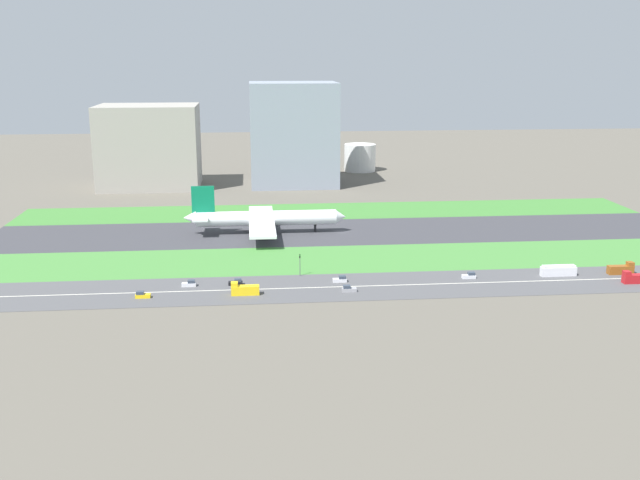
{
  "coord_description": "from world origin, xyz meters",
  "views": [
    {
      "loc": [
        -36.34,
        -290.55,
        70.37
      ],
      "look_at": [
        -12.05,
        -36.5,
        6.0
      ],
      "focal_mm": 41.52,
      "sensor_mm": 36.0,
      "label": 1
    }
  ],
  "objects": [
    {
      "name": "car_5",
      "position": [
        33.4,
        -68.0,
        0.92
      ],
      "size": [
        4.4,
        1.8,
        2.0
      ],
      "color": "silver",
      "rests_on": "highway"
    },
    {
      "name": "ground_plane",
      "position": [
        0.0,
        0.0,
        0.0
      ],
      "size": [
        800.0,
        800.0,
        0.0
      ],
      "primitive_type": "plane",
      "color": "#5B564C"
    },
    {
      "name": "highway_centerline",
      "position": [
        0.0,
        -73.0,
        0.11
      ],
      "size": [
        266.0,
        0.5,
        0.01
      ],
      "primitive_type": "cube",
      "color": "silver",
      "rests_on": "highway"
    },
    {
      "name": "car_1",
      "position": [
        -55.89,
        -68.0,
        0.92
      ],
      "size": [
        4.4,
        1.8,
        2.0
      ],
      "color": "silver",
      "rests_on": "highway"
    },
    {
      "name": "traffic_light",
      "position": [
        -20.86,
        -60.01,
        4.29
      ],
      "size": [
        0.36,
        0.5,
        7.2
      ],
      "color": "#4C4C51",
      "rests_on": "highway"
    },
    {
      "name": "bus_0",
      "position": [
        63.03,
        -68.0,
        1.82
      ],
      "size": [
        11.6,
        2.5,
        3.5
      ],
      "color": "silver",
      "rests_on": "highway"
    },
    {
      "name": "car_3",
      "position": [
        -8.55,
        -68.0,
        0.92
      ],
      "size": [
        4.4,
        1.8,
        2.0
      ],
      "color": "silver",
      "rests_on": "highway"
    },
    {
      "name": "truck_2",
      "position": [
        83.95,
        -78.0,
        1.67
      ],
      "size": [
        8.4,
        2.5,
        4.0
      ],
      "rotation": [
        0.0,
        0.0,
        3.14
      ],
      "color": "#B2191E",
      "rests_on": "highway"
    },
    {
      "name": "runway",
      "position": [
        0.0,
        0.0,
        0.05
      ],
      "size": [
        280.0,
        46.0,
        0.1
      ],
      "primitive_type": "cube",
      "color": "#38383D",
      "rests_on": "ground_plane"
    },
    {
      "name": "truck_0",
      "position": [
        -38.86,
        -78.0,
        1.67
      ],
      "size": [
        8.4,
        2.5,
        4.0
      ],
      "rotation": [
        0.0,
        0.0,
        3.14
      ],
      "color": "yellow",
      "rests_on": "highway"
    },
    {
      "name": "hangar_building",
      "position": [
        -12.19,
        114.0,
        27.81
      ],
      "size": [
        47.02,
        37.31,
        55.63
      ],
      "primitive_type": "cube",
      "color": "gray",
      "rests_on": "ground_plane"
    },
    {
      "name": "car_4",
      "position": [
        -41.46,
        -68.0,
        0.92
      ],
      "size": [
        4.4,
        1.8,
        2.0
      ],
      "color": "black",
      "rests_on": "highway"
    },
    {
      "name": "car_6",
      "position": [
        -69.03,
        -78.0,
        0.92
      ],
      "size": [
        4.4,
        1.8,
        2.0
      ],
      "rotation": [
        0.0,
        0.0,
        3.14
      ],
      "color": "yellow",
      "rests_on": "highway"
    },
    {
      "name": "terminal_building",
      "position": [
        -90.0,
        114.0,
        22.01
      ],
      "size": [
        52.71,
        39.49,
        44.02
      ],
      "primitive_type": "cube",
      "color": "#9E998E",
      "rests_on": "ground_plane"
    },
    {
      "name": "truck_1",
      "position": [
        84.45,
        -68.0,
        1.67
      ],
      "size": [
        8.4,
        2.5,
        4.0
      ],
      "color": "brown",
      "rests_on": "highway"
    },
    {
      "name": "fuel_tank_centre",
      "position": [
        31.35,
        159.0,
        8.28
      ],
      "size": [
        19.29,
        19.29,
        16.57
      ],
      "primitive_type": "cylinder",
      "color": "silver",
      "rests_on": "ground_plane"
    },
    {
      "name": "grass_median_south",
      "position": [
        0.0,
        -41.0,
        0.05
      ],
      "size": [
        280.0,
        36.0,
        0.1
      ],
      "primitive_type": "cube",
      "color": "#427F38",
      "rests_on": "ground_plane"
    },
    {
      "name": "highway",
      "position": [
        0.0,
        -73.0,
        0.05
      ],
      "size": [
        280.0,
        28.0,
        0.1
      ],
      "primitive_type": "cube",
      "color": "#4C4C4F",
      "rests_on": "ground_plane"
    },
    {
      "name": "grass_median_north",
      "position": [
        0.0,
        41.0,
        0.05
      ],
      "size": [
        280.0,
        36.0,
        0.1
      ],
      "primitive_type": "cube",
      "color": "#3D7A33",
      "rests_on": "ground_plane"
    },
    {
      "name": "fuel_tank_west",
      "position": [
        0.09,
        159.0,
        8.18
      ],
      "size": [
        22.18,
        22.18,
        16.35
      ],
      "primitive_type": "cylinder",
      "color": "silver",
      "rests_on": "ground_plane"
    },
    {
      "name": "car_0",
      "position": [
        -7.28,
        -78.0,
        0.92
      ],
      "size": [
        4.4,
        1.8,
        2.0
      ],
      "rotation": [
        0.0,
        0.0,
        3.14
      ],
      "color": "#99999E",
      "rests_on": "highway"
    },
    {
      "name": "airliner",
      "position": [
        -31.8,
        0.0,
        6.23
      ],
      "size": [
        65.0,
        56.0,
        19.7
      ],
      "color": "white",
      "rests_on": "runway"
    }
  ]
}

